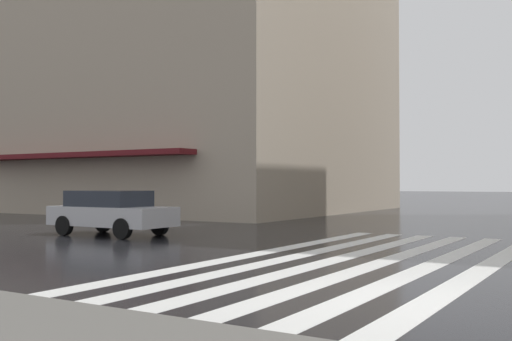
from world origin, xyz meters
The scene contains 4 objects.
ground_plane centered at (0.00, 0.00, 0.00)m, with size 220.00×220.00×0.00m, color black.
zebra_crossing centered at (4.00, 2.03, 0.00)m, with size 13.00×5.50×0.01m.
haussmann_block_mid centered at (21.64, 20.06, 9.14)m, with size 19.49×20.15×18.67m.
car_silver centered at (5.50, 11.09, 0.76)m, with size 1.85×4.10×1.41m.
Camera 1 is at (-8.31, -2.79, 1.65)m, focal length 42.17 mm.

